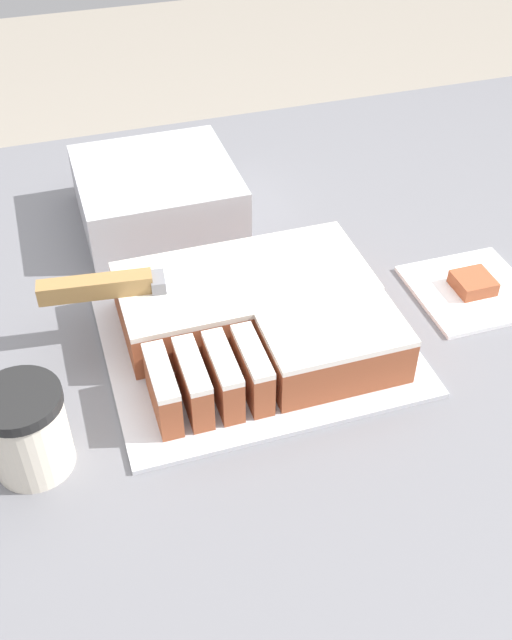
{
  "coord_description": "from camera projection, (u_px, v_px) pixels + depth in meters",
  "views": [
    {
      "loc": [
        -0.26,
        -0.65,
        1.5
      ],
      "look_at": [
        -0.07,
        -0.04,
        0.94
      ],
      "focal_mm": 42.0,
      "sensor_mm": 36.0,
      "label": 1
    }
  ],
  "objects": [
    {
      "name": "countertop",
      "position": [
        289.0,
        527.0,
        1.21
      ],
      "size": [
        1.4,
        1.1,
        0.91
      ],
      "color": "slate",
      "rests_on": "ground_plane"
    },
    {
      "name": "cake_board",
      "position": [
        256.0,
        342.0,
        0.87
      ],
      "size": [
        0.35,
        0.29,
        0.01
      ],
      "color": "silver",
      "rests_on": "countertop"
    },
    {
      "name": "cake",
      "position": [
        260.0,
        316.0,
        0.86
      ],
      "size": [
        0.29,
        0.24,
        0.06
      ],
      "color": "#994C2D",
      "rests_on": "cake_board"
    },
    {
      "name": "knife",
      "position": [
        133.0,
        284.0,
        0.84
      ],
      "size": [
        0.35,
        0.07,
        0.02
      ],
      "rotation": [
        0.0,
        0.0,
        -0.12
      ],
      "color": "silver",
      "rests_on": "cake"
    },
    {
      "name": "coffee_cup",
      "position": [
        27.0,
        430.0,
        0.71
      ],
      "size": [
        0.08,
        0.08,
        0.1
      ],
      "color": "beige",
      "rests_on": "countertop"
    },
    {
      "name": "paper_napkin",
      "position": [
        471.0,
        290.0,
        0.95
      ],
      "size": [
        0.14,
        0.14,
        0.01
      ],
      "color": "white",
      "rests_on": "countertop"
    },
    {
      "name": "brownie",
      "position": [
        473.0,
        283.0,
        0.94
      ],
      "size": [
        0.05,
        0.05,
        0.02
      ],
      "color": "#994C2D",
      "rests_on": "paper_napkin"
    },
    {
      "name": "storage_box",
      "position": [
        157.0,
        195.0,
        1.05
      ],
      "size": [
        0.21,
        0.21,
        0.08
      ],
      "color": "#B2B2B7",
      "rests_on": "countertop"
    }
  ]
}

